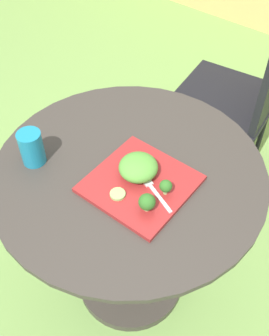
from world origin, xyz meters
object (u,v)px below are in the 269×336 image
patio_chair (247,89)px  drinking_glass (32,149)px  salad_plate (140,184)px  fork (153,189)px

patio_chair → drinking_glass: bearing=-104.3°
salad_plate → patio_chair: bearing=94.2°
patio_chair → fork: size_ratio=6.04×
patio_chair → salad_plate: patio_chair is taller
salad_plate → fork: (0.05, -0.00, 0.01)m
patio_chair → salad_plate: (0.06, -0.87, 0.20)m
patio_chair → drinking_glass: patio_chair is taller
drinking_glass → fork: bearing=18.5°
salad_plate → drinking_glass: bearing=-158.9°
salad_plate → drinking_glass: 0.34m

